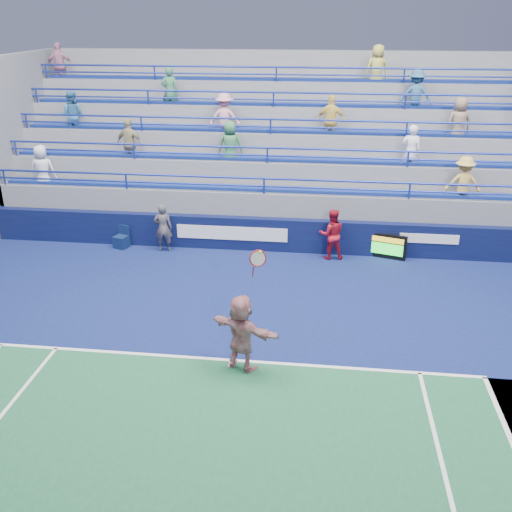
# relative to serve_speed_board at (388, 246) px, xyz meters

# --- Properties ---
(ground) EXTENTS (120.00, 120.00, 0.00)m
(ground) POSITION_rel_serve_speed_board_xyz_m (-3.96, -6.28, -0.41)
(ground) COLOR #333538
(sponsor_wall) EXTENTS (18.00, 0.32, 1.10)m
(sponsor_wall) POSITION_rel_serve_speed_board_xyz_m (-3.95, 0.22, 0.14)
(sponsor_wall) COLOR #090E34
(sponsor_wall) RESTS_ON ground
(bleacher_stand) EXTENTS (18.00, 5.60, 6.13)m
(bleacher_stand) POSITION_rel_serve_speed_board_xyz_m (-3.96, 3.99, 1.14)
(bleacher_stand) COLOR slate
(bleacher_stand) RESTS_ON ground
(serve_speed_board) EXTENTS (1.15, 0.45, 0.81)m
(serve_speed_board) POSITION_rel_serve_speed_board_xyz_m (0.00, 0.00, 0.00)
(serve_speed_board) COLOR black
(serve_speed_board) RESTS_ON ground
(judge_chair) EXTENTS (0.52, 0.53, 0.74)m
(judge_chair) POSITION_rel_serve_speed_board_xyz_m (-8.60, -0.13, -0.17)
(judge_chair) COLOR #0D1D42
(judge_chair) RESTS_ON ground
(tennis_player) EXTENTS (1.69, 1.15, 2.82)m
(tennis_player) POSITION_rel_serve_speed_board_xyz_m (-3.69, -6.51, 0.48)
(tennis_player) COLOR silver
(tennis_player) RESTS_ON ground
(line_judge) EXTENTS (0.64, 0.48, 1.59)m
(line_judge) POSITION_rel_serve_speed_board_xyz_m (-7.14, -0.21, 0.39)
(line_judge) COLOR #141D38
(line_judge) RESTS_ON ground
(ball_girl) EXTENTS (0.86, 0.71, 1.62)m
(ball_girl) POSITION_rel_serve_speed_board_xyz_m (-1.77, -0.20, 0.40)
(ball_girl) COLOR #A61323
(ball_girl) RESTS_ON ground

